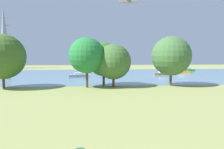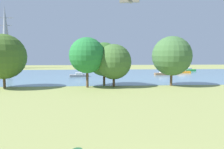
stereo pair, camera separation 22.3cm
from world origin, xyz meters
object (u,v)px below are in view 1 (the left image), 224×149
at_px(tree_mid_shore, 87,55).
at_px(tree_west_near, 104,59).
at_px(tree_west_far, 113,62).
at_px(electricity_pylon, 4,37).
at_px(sailboat_gray, 78,75).
at_px(tree_east_far, 2,57).
at_px(light_aircraft, 128,1).
at_px(sailboat_green, 187,70).
at_px(sailboat_brown, 162,73).
at_px(sailboat_orange, 181,72).
at_px(tree_east_near, 171,56).

relative_size(tree_mid_shore, tree_west_near, 1.09).
relative_size(tree_west_far, electricity_pylon, 0.30).
distance_m(sailboat_gray, tree_east_far, 20.57).
bearing_deg(tree_west_near, tree_mid_shore, -144.05).
distance_m(tree_mid_shore, light_aircraft, 39.85).
bearing_deg(sailboat_gray, tree_east_far, -123.86).
xyz_separation_m(tree_mid_shore, tree_west_far, (4.64, 0.53, -1.13)).
xyz_separation_m(sailboat_green, tree_west_near, (-29.25, -30.13, 4.36)).
bearing_deg(sailboat_brown, sailboat_gray, -171.82).
bearing_deg(sailboat_orange, tree_east_near, -116.26).
xyz_separation_m(tree_west_near, tree_west_far, (1.67, -1.63, -0.40)).
relative_size(tree_mid_shore, electricity_pylon, 0.35).
bearing_deg(tree_west_far, electricity_pylon, 128.04).
bearing_deg(light_aircraft, sailboat_brown, -61.38).
bearing_deg(tree_west_near, tree_east_near, -5.32).
relative_size(sailboat_brown, sailboat_gray, 1.06).
bearing_deg(tree_east_near, tree_west_far, -177.37).
bearing_deg(sailboat_gray, sailboat_brown, 8.18).
relative_size(sailboat_gray, tree_east_near, 0.68).
height_order(tree_east_near, electricity_pylon, electricity_pylon).
height_order(sailboat_gray, tree_mid_shore, tree_mid_shore).
height_order(tree_west_near, tree_west_far, tree_west_near).
height_order(sailboat_orange, tree_west_far, tree_west_far).
relative_size(sailboat_brown, tree_mid_shore, 0.75).
bearing_deg(tree_west_near, light_aircraft, 73.70).
height_order(sailboat_green, tree_west_near, tree_west_near).
bearing_deg(tree_east_near, sailboat_gray, 139.08).
xyz_separation_m(tree_east_near, light_aircraft, (-3.02, 32.64, 17.65)).
height_order(sailboat_brown, tree_east_near, tree_east_near).
height_order(sailboat_green, tree_mid_shore, tree_mid_shore).
bearing_deg(sailboat_green, tree_east_far, -145.11).
bearing_deg(light_aircraft, electricity_pylon, 160.18).
relative_size(tree_east_far, electricity_pylon, 0.37).
xyz_separation_m(sailboat_gray, tree_west_near, (5.82, -14.50, 4.36)).
relative_size(sailboat_orange, tree_mid_shore, 0.61).
bearing_deg(sailboat_brown, light_aircraft, 118.62).
relative_size(tree_west_far, tree_east_near, 0.84).
height_order(tree_west_near, tree_east_near, tree_east_near).
relative_size(sailboat_orange, sailboat_green, 0.92).
distance_m(sailboat_orange, tree_east_near, 27.75).
relative_size(sailboat_brown, sailboat_green, 1.13).
bearing_deg(tree_west_near, electricity_pylon, 127.75).
bearing_deg(electricity_pylon, tree_east_near, -44.89).
distance_m(tree_east_near, electricity_pylon, 70.42).
xyz_separation_m(tree_mid_shore, tree_east_near, (15.20, 1.02, -0.13)).
xyz_separation_m(sailboat_green, electricity_pylon, (-66.65, 18.18, 12.01)).
bearing_deg(tree_west_near, sailboat_brown, 46.71).
height_order(sailboat_orange, sailboat_gray, sailboat_gray).
distance_m(tree_west_near, tree_east_near, 12.30).
height_order(tree_west_near, electricity_pylon, electricity_pylon).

